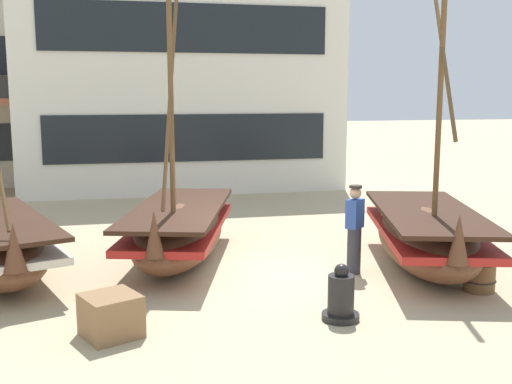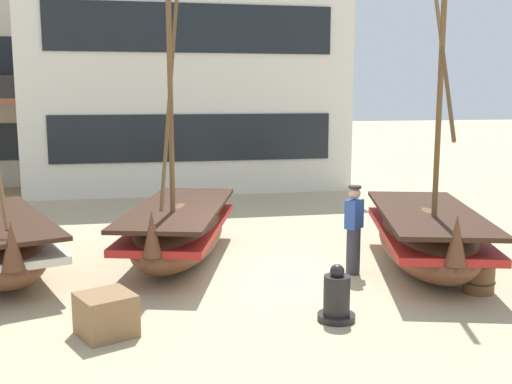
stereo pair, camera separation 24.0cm
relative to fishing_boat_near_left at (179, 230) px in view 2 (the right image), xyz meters
The scene contains 8 objects.
ground_plane 2.08m from the fishing_boat_near_left, 38.96° to the right, with size 120.00×120.00×0.00m, color tan.
fishing_boat_near_left is the anchor object (origin of this frame).
fishing_boat_far_right 4.89m from the fishing_boat_near_left, 18.63° to the right, with size 2.91×4.89×5.78m.
fisherman_by_hull 3.52m from the fishing_boat_near_left, 27.21° to the right, with size 0.41×0.40×1.68m.
capstan_winch 4.35m from the fishing_boat_near_left, 61.92° to the right, with size 0.57×0.57×0.87m.
wooden_barrel 5.75m from the fishing_boat_near_left, 32.34° to the right, with size 0.56×0.56×0.70m.
cargo_crate 3.97m from the fishing_boat_near_left, 109.45° to the right, with size 0.72×0.72×0.60m, color olive.
harbor_building_main 11.67m from the fishing_boat_near_left, 84.37° to the left, with size 11.38×6.92×7.29m.
Camera 2 is at (-2.41, -10.94, 3.37)m, focal length 42.95 mm.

